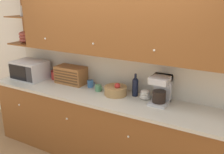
# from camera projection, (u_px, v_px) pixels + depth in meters

# --- Properties ---
(ground_plane) EXTENTS (24.00, 24.00, 0.00)m
(ground_plane) POSITION_uv_depth(u_px,v_px,m) (119.00, 147.00, 3.80)
(ground_plane) COLOR #9E754C
(wall_back) EXTENTS (5.99, 0.06, 2.60)m
(wall_back) POSITION_uv_depth(u_px,v_px,m) (121.00, 65.00, 3.42)
(wall_back) COLOR white
(wall_back) RESTS_ON ground_plane
(counter_unit) EXTENTS (3.61, 0.66, 0.96)m
(counter_unit) POSITION_uv_depth(u_px,v_px,m) (109.00, 129.00, 3.39)
(counter_unit) COLOR brown
(counter_unit) RESTS_ON ground_plane
(backsplash_panel) EXTENTS (3.59, 0.01, 0.52)m
(backsplash_panel) POSITION_uv_depth(u_px,v_px,m) (120.00, 71.00, 3.42)
(backsplash_panel) COLOR beige
(backsplash_panel) RESTS_ON counter_unit
(upper_cabinets) EXTENTS (3.59, 0.38, 0.88)m
(upper_cabinets) POSITION_uv_depth(u_px,v_px,m) (126.00, 21.00, 2.98)
(upper_cabinets) COLOR brown
(upper_cabinets) RESTS_ON backsplash_panel
(microwave) EXTENTS (0.50, 0.39, 0.28)m
(microwave) POSITION_uv_depth(u_px,v_px,m) (30.00, 70.00, 3.88)
(microwave) COLOR silver
(microwave) RESTS_ON counter_unit
(storage_canister) EXTENTS (0.14, 0.14, 0.13)m
(storage_canister) POSITION_uv_depth(u_px,v_px,m) (56.00, 75.00, 3.89)
(storage_canister) COLOR #B22D28
(storage_canister) RESTS_ON counter_unit
(bread_box) EXTENTS (0.45, 0.25, 0.25)m
(bread_box) POSITION_uv_depth(u_px,v_px,m) (71.00, 75.00, 3.68)
(bread_box) COLOR #996033
(bread_box) RESTS_ON counter_unit
(mug) EXTENTS (0.10, 0.09, 0.10)m
(mug) POSITION_uv_depth(u_px,v_px,m) (91.00, 84.00, 3.55)
(mug) COLOR #38669E
(mug) RESTS_ON counter_unit
(mug_blue_second) EXTENTS (0.10, 0.09, 0.09)m
(mug_blue_second) POSITION_uv_depth(u_px,v_px,m) (98.00, 88.00, 3.40)
(mug_blue_second) COLOR #4C845B
(mug_blue_second) RESTS_ON counter_unit
(fruit_basket) EXTENTS (0.30, 0.30, 0.18)m
(fruit_basket) POSITION_uv_depth(u_px,v_px,m) (116.00, 90.00, 3.27)
(fruit_basket) COLOR #A87F4C
(fruit_basket) RESTS_ON counter_unit
(wine_bottle) EXTENTS (0.08, 0.08, 0.30)m
(wine_bottle) POSITION_uv_depth(u_px,v_px,m) (135.00, 86.00, 3.21)
(wine_bottle) COLOR black
(wine_bottle) RESTS_ON counter_unit
(bowl_stack_on_counter) EXTENTS (0.14, 0.14, 0.12)m
(bowl_stack_on_counter) POSITION_uv_depth(u_px,v_px,m) (145.00, 95.00, 3.14)
(bowl_stack_on_counter) COLOR silver
(bowl_stack_on_counter) RESTS_ON counter_unit
(coffee_maker) EXTENTS (0.21, 0.27, 0.35)m
(coffee_maker) POSITION_uv_depth(u_px,v_px,m) (161.00, 89.00, 2.98)
(coffee_maker) COLOR #B7B7BC
(coffee_maker) RESTS_ON counter_unit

